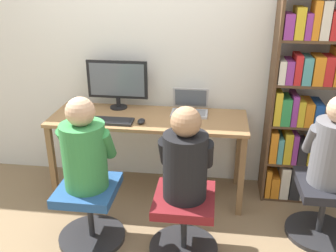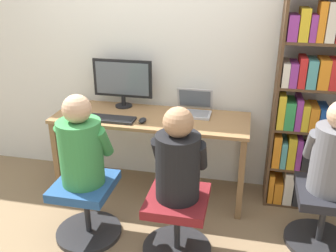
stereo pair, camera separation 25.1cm
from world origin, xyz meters
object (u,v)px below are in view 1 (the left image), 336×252
office_chair_right (184,220)px  office_chair_side (323,206)px  person_near_shelf (334,146)px  person_at_monitor (84,149)px  person_at_laptop (185,159)px  desktop_monitor (117,82)px  bookshelf (306,106)px  office_chair_left (90,210)px  keyboard (109,121)px  laptop (190,108)px

office_chair_right → office_chair_side: bearing=17.0°
person_near_shelf → office_chair_side: bearing=-90.0°
office_chair_side → person_at_monitor: bearing=-171.1°
person_at_monitor → person_at_laptop: size_ratio=1.03×
desktop_monitor → bookshelf: 1.69m
office_chair_left → person_at_monitor: size_ratio=0.75×
person_at_monitor → office_chair_side: size_ratio=1.33×
office_chair_right → person_at_laptop: (-0.00, 0.00, 0.51)m
keyboard → person_at_laptop: bearing=-40.4°
keyboard → office_chair_left: (-0.03, -0.57, -0.51)m
bookshelf → person_near_shelf: (0.10, -0.55, -0.11)m
person_near_shelf → person_at_monitor: bearing=-171.0°
office_chair_left → office_chair_side: (1.80, 0.29, 0.00)m
office_chair_left → office_chair_side: same height
person_at_laptop → keyboard: bearing=139.6°
desktop_monitor → office_chair_left: (-0.02, -0.93, -0.75)m
desktop_monitor → person_near_shelf: (1.78, -0.64, -0.23)m
person_at_laptop → person_near_shelf: bearing=17.0°
keyboard → person_at_laptop: person_at_laptop is taller
office_chair_left → bookshelf: size_ratio=0.28×
laptop → office_chair_right: 1.07m
bookshelf → office_chair_side: bookshelf is taller
person_at_laptop → bookshelf: (0.96, 0.87, 0.12)m
person_at_monitor → office_chair_side: 1.90m
person_at_monitor → office_chair_side: bearing=8.9°
office_chair_right → person_near_shelf: bearing=17.2°
person_at_monitor → person_near_shelf: (1.80, 0.29, -0.00)m
office_chair_right → laptop: bearing=92.4°
desktop_monitor → keyboard: (0.01, -0.36, -0.24)m
person_at_laptop → person_near_shelf: person_near_shelf is taller
laptop → person_at_laptop: 0.92m
office_chair_right → person_near_shelf: 1.23m
laptop → person_near_shelf: (1.11, -0.59, -0.03)m
laptop → office_chair_left: bearing=-128.2°
office_chair_right → keyboard: bearing=139.4°
desktop_monitor → office_chair_left: desktop_monitor is taller
laptop → person_at_laptop: bearing=-87.5°
laptop → person_at_laptop: size_ratio=0.48×
bookshelf → office_chair_side: 0.84m
person_at_laptop → office_chair_right: bearing=-90.0°
keyboard → person_at_laptop: (0.71, -0.60, -0.00)m
office_chair_left → office_chair_right: size_ratio=1.00×
person_at_monitor → office_chair_side: person_at_monitor is taller
laptop → office_chair_right: (0.04, -0.92, -0.55)m
person_at_laptop → person_near_shelf: 1.12m
office_chair_side → keyboard: bearing=170.9°
laptop → office_chair_left: laptop is taller
office_chair_right → person_at_laptop: person_at_laptop is taller
person_at_monitor → bookshelf: size_ratio=0.38×
office_chair_right → office_chair_side: 1.12m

